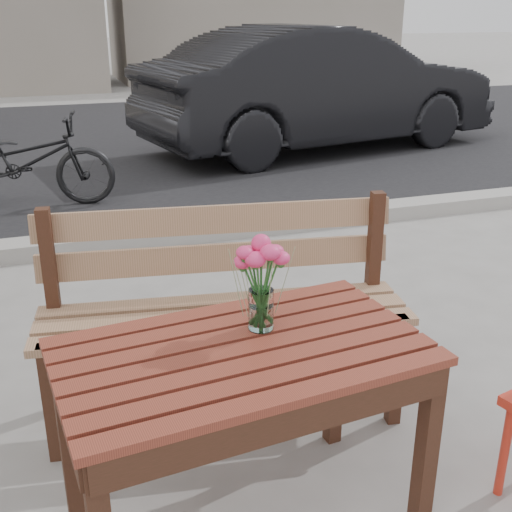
{
  "coord_description": "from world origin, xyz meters",
  "views": [
    {
      "loc": [
        -0.58,
        -1.63,
        1.69
      ],
      "look_at": [
        0.04,
        0.2,
        0.94
      ],
      "focal_mm": 45.0,
      "sensor_mm": 36.0,
      "label": 1
    }
  ],
  "objects_px": {
    "main_vase": "(261,271)",
    "parked_car": "(320,88)",
    "bicycle": "(26,161)",
    "main_table": "(243,380)"
  },
  "relations": [
    {
      "from": "main_vase",
      "to": "parked_car",
      "type": "height_order",
      "value": "parked_car"
    },
    {
      "from": "main_vase",
      "to": "bicycle",
      "type": "xyz_separation_m",
      "value": [
        -0.75,
        4.23,
        -0.5
      ]
    },
    {
      "from": "parked_car",
      "to": "bicycle",
      "type": "bearing_deg",
      "value": 101.86
    },
    {
      "from": "main_vase",
      "to": "parked_car",
      "type": "bearing_deg",
      "value": 64.15
    },
    {
      "from": "main_table",
      "to": "parked_car",
      "type": "relative_size",
      "value": 0.26
    },
    {
      "from": "main_vase",
      "to": "parked_car",
      "type": "distance_m",
      "value": 6.36
    },
    {
      "from": "main_table",
      "to": "main_vase",
      "type": "height_order",
      "value": "main_vase"
    },
    {
      "from": "main_table",
      "to": "parked_car",
      "type": "height_order",
      "value": "parked_car"
    },
    {
      "from": "main_table",
      "to": "parked_car",
      "type": "bearing_deg",
      "value": 58.1
    },
    {
      "from": "main_table",
      "to": "parked_car",
      "type": "xyz_separation_m",
      "value": [
        2.87,
        5.82,
        0.16
      ]
    }
  ]
}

